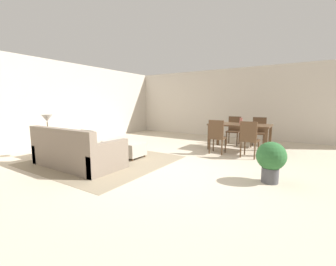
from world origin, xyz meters
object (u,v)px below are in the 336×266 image
at_px(dining_table, 240,127).
at_px(dining_chair_far_right, 259,130).
at_px(book_on_ottoman, 120,141).
at_px(couch, 77,153).
at_px(table_lamp, 47,119).
at_px(potted_plant, 271,159).
at_px(dining_chair_near_right, 249,137).
at_px(side_table, 49,140).
at_px(dining_chair_near_left, 217,135).
at_px(vase_centerpiece, 241,121).
at_px(ottoman_table, 124,148).
at_px(dining_chair_far_left, 234,129).

xyz_separation_m(dining_table, dining_chair_far_right, (0.38, 0.83, -0.15)).
bearing_deg(book_on_ottoman, couch, -99.93).
bearing_deg(table_lamp, potted_plant, 11.74).
bearing_deg(couch, dining_chair_near_right, 42.47).
distance_m(side_table, dining_chair_far_right, 6.01).
bearing_deg(book_on_ottoman, dining_chair_near_left, 39.03).
bearing_deg(side_table, dining_table, 41.45).
height_order(dining_chair_near_right, vase_centerpiece, vase_centerpiece).
bearing_deg(dining_chair_near_left, ottoman_table, -141.37).
height_order(ottoman_table, dining_chair_near_right, dining_chair_near_right).
bearing_deg(vase_centerpiece, potted_plant, -65.14).
xyz_separation_m(dining_table, dining_chair_near_left, (-0.38, -0.83, -0.15)).
relative_size(ottoman_table, side_table, 1.94).
relative_size(couch, dining_table, 1.22).
bearing_deg(dining_chair_near_left, potted_plant, -45.62).
bearing_deg(potted_plant, book_on_ottoman, -179.09).
bearing_deg(vase_centerpiece, ottoman_table, -134.48).
xyz_separation_m(dining_chair_near_left, dining_chair_near_right, (0.82, 0.02, 0.00)).
distance_m(side_table, table_lamp, 0.53).
xyz_separation_m(vase_centerpiece, book_on_ottoman, (-2.38, -2.44, -0.45)).
bearing_deg(potted_plant, dining_chair_far_right, 103.13).
bearing_deg(couch, dining_chair_near_left, 51.37).
xyz_separation_m(couch, dining_chair_near_left, (2.17, 2.72, 0.23)).
distance_m(table_lamp, dining_chair_far_right, 6.03).
bearing_deg(dining_chair_far_left, dining_table, -64.78).
distance_m(side_table, potted_plant, 5.11).
bearing_deg(dining_chair_far_right, side_table, -134.99).
bearing_deg(dining_chair_far_right, potted_plant, -76.87).
bearing_deg(side_table, dining_chair_near_left, 36.56).
xyz_separation_m(dining_chair_near_left, book_on_ottoman, (-1.97, -1.60, -0.12)).
distance_m(dining_chair_near_left, book_on_ottoman, 2.55).
bearing_deg(dining_table, dining_chair_far_left, 115.22).
bearing_deg(side_table, book_on_ottoman, 33.07).
height_order(ottoman_table, vase_centerpiece, vase_centerpiece).
distance_m(dining_table, vase_centerpiece, 0.19).
height_order(dining_chair_near_left, book_on_ottoman, dining_chair_near_left).
bearing_deg(dining_chair_far_left, vase_centerpiece, -63.15).
relative_size(dining_table, dining_chair_far_right, 1.81).
height_order(dining_chair_near_left, dining_chair_near_right, same).
bearing_deg(side_table, vase_centerpiece, 41.30).
bearing_deg(dining_table, side_table, -138.55).
xyz_separation_m(dining_chair_near_left, potted_plant, (1.51, -1.55, -0.10)).
bearing_deg(potted_plant, table_lamp, -168.26).
bearing_deg(ottoman_table, book_on_ottoman, -129.67).
height_order(dining_chair_near_right, dining_chair_far_left, same).
relative_size(side_table, book_on_ottoman, 2.14).
xyz_separation_m(dining_chair_near_right, vase_centerpiece, (-0.41, 0.81, 0.33)).
distance_m(dining_table, dining_chair_near_left, 0.93).
bearing_deg(dining_chair_near_right, dining_table, 118.57).
distance_m(table_lamp, dining_chair_near_right, 5.06).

